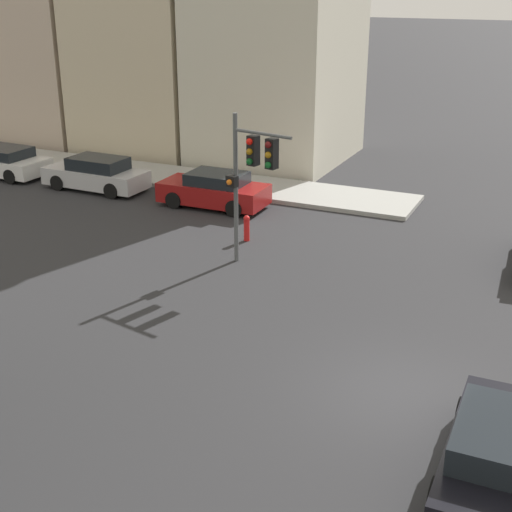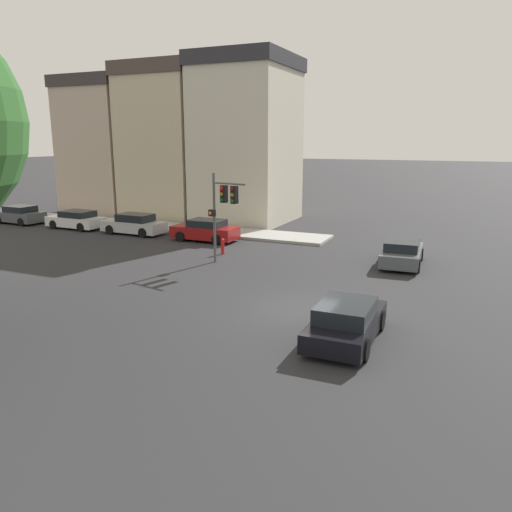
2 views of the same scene
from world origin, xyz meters
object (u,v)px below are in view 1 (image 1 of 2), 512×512
Objects in this scene: traffic_signal at (252,164)px; fire_hydrant at (247,227)px; crossing_car_0 at (502,454)px; parked_car_1 at (96,174)px; parked_car_0 at (214,190)px; parked_car_2 at (3,162)px.

traffic_signal is 3.63m from fire_hydrant.
crossing_car_0 is 0.95× the size of parked_car_1.
traffic_signal is at bearing 153.92° from parked_car_1.
parked_car_0 is 0.96× the size of parked_car_2.
crossing_car_0 reaches higher than fire_hydrant.
parked_car_1 is 5.33m from parked_car_2.
traffic_signal reaches higher than crossing_car_0.
parked_car_2 is 4.84× the size of fire_hydrant.
fire_hydrant is at bearing 169.34° from parked_car_2.
parked_car_0 is (5.01, 3.99, -2.62)m from traffic_signal.
traffic_signal is 1.09× the size of crossing_car_0.
parked_car_1 reaches higher than fire_hydrant.
parked_car_2 is at bearing -1.35° from parked_car_0.
parked_car_2 is at bearing -96.69° from traffic_signal.
crossing_car_0 is 22.14m from parked_car_1.
parked_car_0 is at bearing 43.44° from fire_hydrant.
parked_car_1 is 9.10m from fire_hydrant.
traffic_signal is 1.11× the size of parked_car_0.
parked_car_1 is 1.03× the size of parked_car_2.
parked_car_2 reaches higher than fire_hydrant.
crossing_car_0 is 17.73m from parked_car_0.
parked_car_1 reaches higher than parked_car_0.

